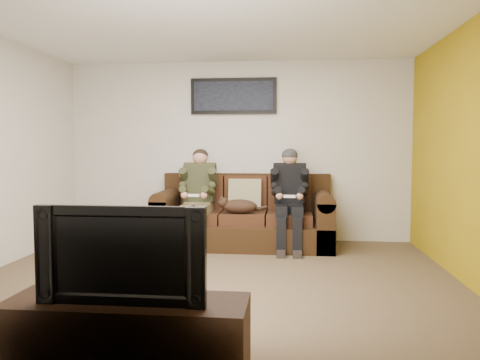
# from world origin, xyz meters

# --- Properties ---
(floor) EXTENTS (5.00, 5.00, 0.00)m
(floor) POSITION_xyz_m (0.00, 0.00, 0.00)
(floor) COLOR brown
(floor) RESTS_ON ground
(ceiling) EXTENTS (5.00, 5.00, 0.00)m
(ceiling) POSITION_xyz_m (0.00, 0.00, 2.60)
(ceiling) COLOR silver
(ceiling) RESTS_ON ground
(wall_back) EXTENTS (5.00, 0.00, 5.00)m
(wall_back) POSITION_xyz_m (0.00, 2.25, 1.30)
(wall_back) COLOR beige
(wall_back) RESTS_ON ground
(wall_front) EXTENTS (5.00, 0.00, 5.00)m
(wall_front) POSITION_xyz_m (0.00, -2.25, 1.30)
(wall_front) COLOR beige
(wall_front) RESTS_ON ground
(wall_right) EXTENTS (0.00, 4.50, 4.50)m
(wall_right) POSITION_xyz_m (2.50, 0.00, 1.30)
(wall_right) COLOR beige
(wall_right) RESTS_ON ground
(accent_wall_right) EXTENTS (0.00, 4.50, 4.50)m
(accent_wall_right) POSITION_xyz_m (2.49, 0.00, 1.30)
(accent_wall_right) COLOR #A98B10
(accent_wall_right) RESTS_ON ground
(sofa) EXTENTS (2.39, 1.03, 0.98)m
(sofa) POSITION_xyz_m (0.15, 1.84, 0.37)
(sofa) COLOR black
(sofa) RESTS_ON ground
(throw_pillow) EXTENTS (0.46, 0.22, 0.45)m
(throw_pillow) POSITION_xyz_m (0.15, 1.88, 0.70)
(throw_pillow) COLOR #938A60
(throw_pillow) RESTS_ON sofa
(throw_blanket) EXTENTS (0.49, 0.24, 0.09)m
(throw_blanket) POSITION_xyz_m (-0.58, 2.14, 0.98)
(throw_blanket) COLOR tan
(throw_blanket) RESTS_ON sofa
(person_left) EXTENTS (0.51, 0.87, 1.33)m
(person_left) POSITION_xyz_m (-0.47, 1.63, 0.76)
(person_left) COLOR olive
(person_left) RESTS_ON sofa
(person_right) EXTENTS (0.51, 0.86, 1.34)m
(person_right) POSITION_xyz_m (0.77, 1.63, 0.76)
(person_right) COLOR black
(person_right) RESTS_ON sofa
(cat) EXTENTS (0.66, 0.26, 0.24)m
(cat) POSITION_xyz_m (0.09, 1.55, 0.58)
(cat) COLOR #402719
(cat) RESTS_ON sofa
(framed_poster) EXTENTS (1.25, 0.05, 0.52)m
(framed_poster) POSITION_xyz_m (-0.05, 2.22, 2.10)
(framed_poster) COLOR black
(framed_poster) RESTS_ON wall_back
(tv_stand) EXTENTS (1.44, 0.47, 0.45)m
(tv_stand) POSITION_xyz_m (-0.20, -1.95, 0.23)
(tv_stand) COLOR black
(tv_stand) RESTS_ON ground
(television) EXTENTS (1.00, 0.13, 0.57)m
(television) POSITION_xyz_m (-0.20, -1.95, 0.74)
(television) COLOR black
(television) RESTS_ON tv_stand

